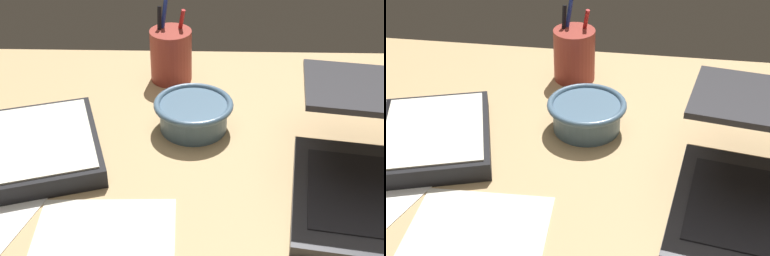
# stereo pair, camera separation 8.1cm
# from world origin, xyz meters

# --- Properties ---
(desk_top) EXTENTS (1.40, 1.00, 0.02)m
(desk_top) POSITION_xyz_m (0.00, 0.00, 0.01)
(desk_top) COLOR tan
(desk_top) RESTS_ON ground
(bowl) EXTENTS (0.14, 0.14, 0.05)m
(bowl) POSITION_xyz_m (0.01, 0.20, 0.05)
(bowl) COLOR slate
(bowl) RESTS_ON desk_top
(pen_cup) EXTENTS (0.08, 0.08, 0.16)m
(pen_cup) POSITION_xyz_m (-0.04, 0.37, 0.07)
(pen_cup) COLOR #9E382D
(pen_cup) RESTS_ON desk_top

